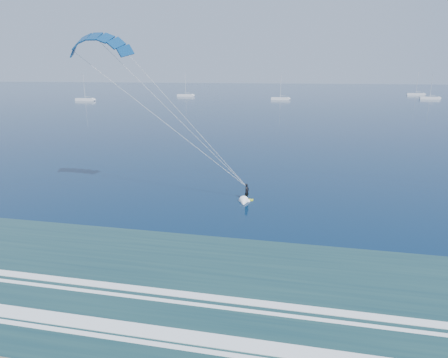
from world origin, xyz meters
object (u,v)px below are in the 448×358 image
sailboat_1 (186,95)px  sailboat_4 (430,98)px  sailboat_0 (85,99)px  sailboat_3 (416,94)px  sailboat_2 (280,99)px  kitesurfer_rig (174,116)px

sailboat_1 → sailboat_4: sailboat_1 is taller
sailboat_0 → sailboat_3: bearing=26.2°
sailboat_3 → sailboat_1: bearing=-163.1°
sailboat_2 → kitesurfer_rig: bearing=-89.6°
kitesurfer_rig → sailboat_4: (71.93, 181.65, -8.77)m
sailboat_4 → sailboat_1: bearing=-178.1°
kitesurfer_rig → sailboat_4: kitesurfer_rig is taller
sailboat_3 → kitesurfer_rig: bearing=-108.7°
sailboat_2 → sailboat_1: bearing=163.4°
sailboat_2 → sailboat_4: sailboat_4 is taller
sailboat_1 → sailboat_2: 55.94m
sailboat_0 → sailboat_4: size_ratio=0.99×
sailboat_3 → sailboat_0: bearing=-153.8°
sailboat_0 → sailboat_2: size_ratio=1.03×
kitesurfer_rig → sailboat_2: bearing=90.4°
sailboat_0 → sailboat_3: sailboat_3 is taller
sailboat_3 → sailboat_4: sailboat_3 is taller
sailboat_3 → sailboat_4: size_ratio=1.03×
sailboat_0 → sailboat_4: bearing=15.8°
kitesurfer_rig → sailboat_1: kitesurfer_rig is taller
sailboat_4 → sailboat_3: bearing=87.8°
sailboat_0 → sailboat_2: 94.00m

